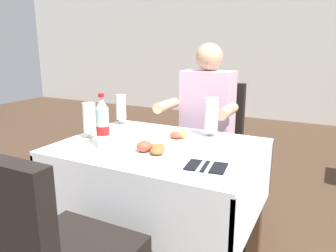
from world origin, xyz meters
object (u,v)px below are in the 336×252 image
Objects in this scene: cola_bottle_primary at (103,124)px; beer_glass_right at (90,120)px; seated_diner_far at (204,122)px; beer_glass_left at (121,108)px; plate_near_camera at (151,151)px; plate_far_diner at (179,138)px; napkin_cutlery_set at (206,166)px; chair_far_diner_seat at (209,140)px; beer_glass_middle at (211,117)px; main_dining_table at (160,177)px.

beer_glass_right is at bearing 149.24° from cola_bottle_primary.
seated_diner_far is 0.60m from beer_glass_left.
plate_far_diner is (0.02, 0.28, -0.00)m from plate_near_camera.
cola_bottle_primary is 1.44× the size of napkin_cutlery_set.
chair_far_diner_seat is 0.19m from seated_diner_far.
plate_far_diner reaches higher than napkin_cutlery_set.
beer_glass_middle is 0.50m from napkin_cutlery_set.
main_dining_table is at bearing 103.83° from plate_near_camera.
beer_glass_left is 0.63m from beer_glass_middle.
napkin_cutlery_set is (0.33, -0.19, 0.19)m from main_dining_table.
chair_far_diner_seat is at bearing 64.65° from beer_glass_right.
main_dining_table is 0.60m from beer_glass_left.
beer_glass_right is (-0.44, 0.09, 0.09)m from plate_near_camera.
chair_far_diner_seat is at bearing 90.00° from main_dining_table.
seated_diner_far is at bearing -91.76° from chair_far_diner_seat.
seated_diner_far is 0.47m from beer_glass_middle.
plate_near_camera is (0.04, -0.84, 0.04)m from seated_diner_far.
main_dining_table is 0.69m from seated_diner_far.
seated_diner_far is at bearing 111.20° from napkin_cutlery_set.
seated_diner_far reaches higher than main_dining_table.
chair_far_diner_seat is 4.78× the size of beer_glass_right.
beer_glass_right reaches higher than plate_near_camera.
cola_bottle_primary reaches higher than beer_glass_right.
beer_glass_middle reaches higher than plate_near_camera.
beer_glass_left is (-0.44, -0.50, 0.29)m from chair_far_diner_seat.
beer_glass_middle is at bearing 47.94° from plate_far_diner.
main_dining_table is at bearing -114.79° from plate_far_diner.
plate_far_diner is (0.06, -0.66, 0.19)m from chair_far_diner_seat.
plate_far_diner is at bearing 131.04° from napkin_cutlery_set.
main_dining_table is 0.82× the size of seated_diner_far.
seated_diner_far is at bearing 74.97° from cola_bottle_primary.
chair_far_diner_seat is 0.62m from beer_glass_middle.
plate_near_camera is at bearing 2.57° from cola_bottle_primary.
chair_far_diner_seat is 0.99m from beer_glass_right.
main_dining_table is 4.11× the size of plate_near_camera.
seated_diner_far is 4.99× the size of plate_near_camera.
cola_bottle_primary reaches higher than main_dining_table.
beer_glass_right reaches higher than plate_far_diner.
napkin_cutlery_set is (0.33, -0.98, 0.19)m from chair_far_diner_seat.
plate_near_camera is at bearing -42.78° from beer_glass_left.
beer_glass_middle is at bearing 107.35° from napkin_cutlery_set.
plate_far_diner is (0.06, -0.55, 0.04)m from seated_diner_far.
chair_far_diner_seat reaches higher than main_dining_table.
seated_diner_far reaches higher than beer_glass_left.
beer_glass_right is (-0.59, -0.34, -0.01)m from beer_glass_middle.
chair_far_diner_seat is 4.98× the size of napkin_cutlery_set.
beer_glass_right is 1.04× the size of napkin_cutlery_set.
plate_near_camera is at bearing 173.41° from napkin_cutlery_set.
chair_far_diner_seat is (0.00, 0.78, -0.00)m from main_dining_table.
seated_diner_far reaches higher than napkin_cutlery_set.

